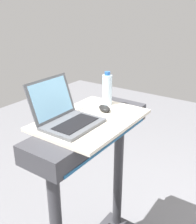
{
  "coord_description": "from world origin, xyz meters",
  "views": [
    {
      "loc": [
        -1.15,
        -0.15,
        1.82
      ],
      "look_at": [
        0.0,
        0.65,
        1.25
      ],
      "focal_mm": 43.1,
      "sensor_mm": 36.0,
      "label": 1
    }
  ],
  "objects": [
    {
      "name": "water_bottle",
      "position": [
        0.25,
        0.75,
        1.3
      ],
      "size": [
        0.06,
        0.06,
        0.22
      ],
      "color": "silver",
      "rests_on": "desk_board"
    },
    {
      "name": "laptop",
      "position": [
        -0.14,
        0.77,
        1.25
      ],
      "size": [
        0.31,
        0.31,
        0.24
      ],
      "rotation": [
        0.0,
        0.0,
        -0.04
      ],
      "color": "#515459",
      "rests_on": "desk_board"
    },
    {
      "name": "computer_mouse",
      "position": [
        0.14,
        0.7,
        1.22
      ],
      "size": [
        0.1,
        0.12,
        0.03
      ],
      "primitive_type": "ellipsoid",
      "rotation": [
        0.0,
        0.0,
        -0.49
      ],
      "color": "black",
      "rests_on": "desk_board"
    },
    {
      "name": "desk_board",
      "position": [
        0.0,
        0.7,
        1.19
      ],
      "size": [
        0.65,
        0.46,
        0.02
      ],
      "primitive_type": "cube",
      "color": "beige",
      "rests_on": "treadmill_base"
    }
  ]
}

